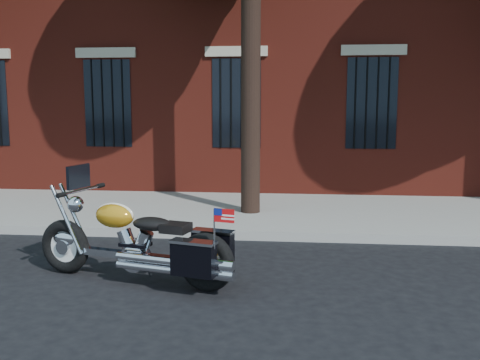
# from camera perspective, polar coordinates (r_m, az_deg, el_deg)

# --- Properties ---
(ground) EXTENTS (120.00, 120.00, 0.00)m
(ground) POSITION_cam_1_polar(r_m,az_deg,el_deg) (7.51, -4.60, -8.83)
(ground) COLOR black
(ground) RESTS_ON ground
(curb) EXTENTS (40.00, 0.16, 0.15)m
(curb) POSITION_cam_1_polar(r_m,az_deg,el_deg) (8.80, -2.98, -5.78)
(curb) COLOR gray
(curb) RESTS_ON ground
(sidewalk) EXTENTS (40.00, 3.60, 0.15)m
(sidewalk) POSITION_cam_1_polar(r_m,az_deg,el_deg) (10.62, -1.42, -3.37)
(sidewalk) COLOR gray
(sidewalk) RESTS_ON ground
(motorcycle) EXTENTS (2.67, 1.26, 1.42)m
(motorcycle) POSITION_cam_1_polar(r_m,az_deg,el_deg) (6.65, -10.45, -6.85)
(motorcycle) COLOR black
(motorcycle) RESTS_ON ground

